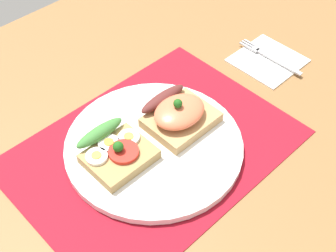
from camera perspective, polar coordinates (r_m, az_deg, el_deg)
The scene contains 7 objects.
ground_plane at distance 71.84cm, azimuth -1.72°, elevation -3.70°, with size 120.00×90.00×3.20cm, color brown.
placemat at distance 70.50cm, azimuth -1.75°, elevation -2.80°, with size 41.66×30.46×0.30cm, color maroon.
plate at distance 69.94cm, azimuth -1.77°, elevation -2.41°, with size 27.07×27.07×1.16cm, color white.
sandwich_egg_tomato at distance 67.16cm, azimuth -6.54°, elevation -3.07°, with size 9.41×9.31×3.82cm.
sandwich_salmon at distance 70.71cm, azimuth 1.51°, elevation 1.36°, with size 10.43×9.85×5.60cm.
napkin at distance 87.63cm, azimuth 12.26°, elevation 8.02°, with size 11.44×11.19×0.60cm, color white.
fork at distance 87.79cm, azimuth 12.33°, elevation 8.47°, with size 1.62×13.56×0.32cm.
Camera 1 is at (-30.10, -34.20, 53.95)cm, focal length 49.20 mm.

